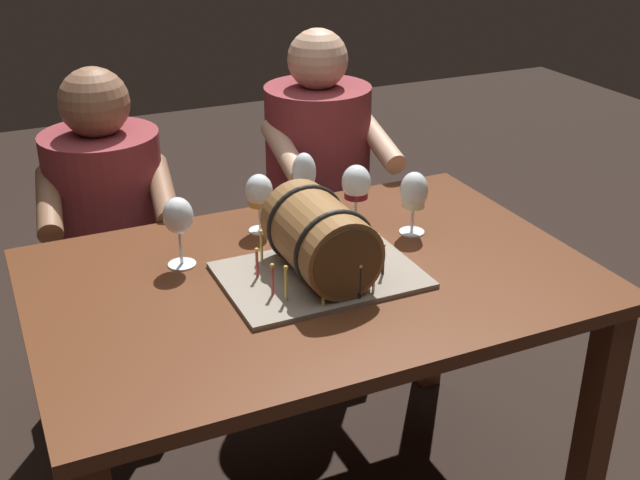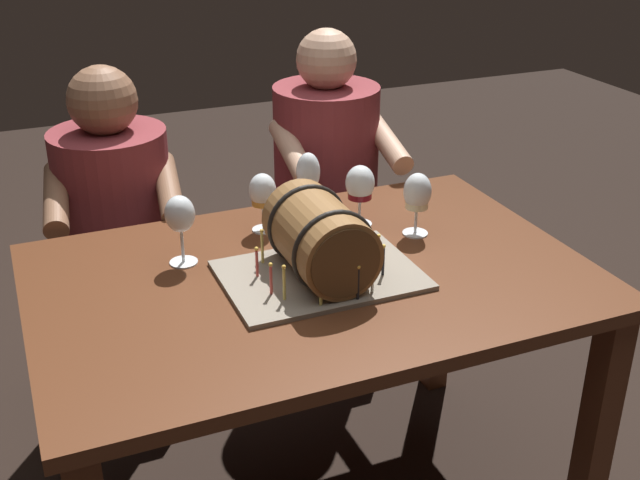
% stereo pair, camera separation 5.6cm
% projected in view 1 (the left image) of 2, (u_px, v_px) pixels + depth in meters
% --- Properties ---
extents(dining_table, '(1.34, 0.90, 0.75)m').
position_uv_depth(dining_table, '(312.00, 313.00, 1.99)').
color(dining_table, '#562D19').
rests_on(dining_table, ground).
extents(barrel_cake, '(0.47, 0.33, 0.21)m').
position_uv_depth(barrel_cake, '(320.00, 243.00, 1.88)').
color(barrel_cake, gray).
rests_on(barrel_cake, dining_table).
extents(wine_glass_amber, '(0.07, 0.07, 0.16)m').
position_uv_depth(wine_glass_amber, '(259.00, 194.00, 2.11)').
color(wine_glass_amber, white).
rests_on(wine_glass_amber, dining_table).
extents(wine_glass_white, '(0.07, 0.07, 0.17)m').
position_uv_depth(wine_glass_white, '(414.00, 193.00, 2.10)').
color(wine_glass_white, white).
rests_on(wine_glass_white, dining_table).
extents(wine_glass_red, '(0.08, 0.08, 0.17)m').
position_uv_depth(wine_glass_red, '(356.00, 185.00, 2.15)').
color(wine_glass_red, white).
rests_on(wine_glass_red, dining_table).
extents(wine_glass_empty, '(0.07, 0.07, 0.18)m').
position_uv_depth(wine_glass_empty, '(178.00, 218.00, 1.92)').
color(wine_glass_empty, white).
rests_on(wine_glass_empty, dining_table).
extents(wine_glass_rose, '(0.07, 0.07, 0.20)m').
position_uv_depth(wine_glass_rose, '(304.00, 176.00, 2.17)').
color(wine_glass_rose, white).
rests_on(wine_glass_rose, dining_table).
extents(person_seated_left, '(0.43, 0.51, 1.13)m').
position_uv_depth(person_seated_left, '(114.00, 257.00, 2.51)').
color(person_seated_left, '#4C1B1E').
rests_on(person_seated_left, ground).
extents(person_seated_right, '(0.41, 0.49, 1.18)m').
position_uv_depth(person_seated_right, '(318.00, 212.00, 2.77)').
color(person_seated_right, '#4C1B1E').
rests_on(person_seated_right, ground).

